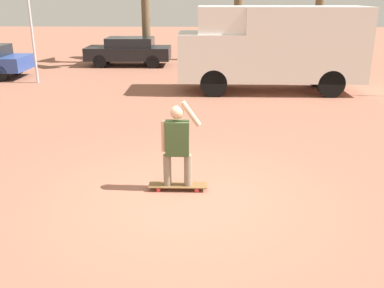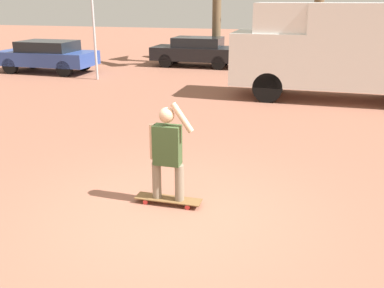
{
  "view_description": "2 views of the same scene",
  "coord_description": "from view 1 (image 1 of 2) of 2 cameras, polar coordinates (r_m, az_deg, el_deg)",
  "views": [
    {
      "loc": [
        0.3,
        -6.61,
        3.32
      ],
      "look_at": [
        0.09,
        1.05,
        0.61
      ],
      "focal_mm": 40.0,
      "sensor_mm": 36.0,
      "label": 1
    },
    {
      "loc": [
        1.78,
        -5.37,
        3.04
      ],
      "look_at": [
        0.11,
        0.81,
        0.85
      ],
      "focal_mm": 40.0,
      "sensor_mm": 36.0,
      "label": 2
    }
  ],
  "objects": [
    {
      "name": "parked_car_black",
      "position": [
        21.3,
        -8.4,
        12.21
      ],
      "size": [
        4.01,
        1.72,
        1.34
      ],
      "color": "black",
      "rests_on": "ground_plane"
    },
    {
      "name": "person_skateboarder",
      "position": [
        7.36,
        -1.98,
        0.33
      ],
      "size": [
        0.69,
        0.23,
        1.54
      ],
      "color": "gray",
      "rests_on": "skateboard"
    },
    {
      "name": "camper_van",
      "position": [
        15.49,
        10.82,
        12.78
      ],
      "size": [
        6.35,
        2.06,
        2.91
      ],
      "color": "black",
      "rests_on": "ground_plane"
    },
    {
      "name": "skateboard",
      "position": [
        7.67,
        -1.9,
        -5.56
      ],
      "size": [
        1.04,
        0.26,
        0.09
      ],
      "color": "brown",
      "rests_on": "ground_plane"
    },
    {
      "name": "ground_plane",
      "position": [
        7.4,
        -0.96,
        -7.19
      ],
      "size": [
        80.0,
        80.0,
        0.0
      ],
      "primitive_type": "plane",
      "color": "#935B47"
    }
  ]
}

